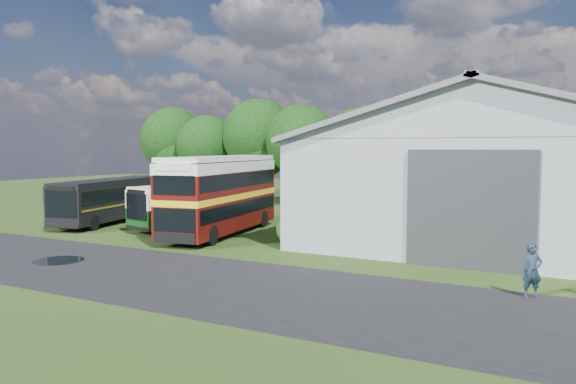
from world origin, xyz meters
The scene contains 16 objects.
ground centered at (0.00, 0.00, 0.00)m, with size 120.00×120.00×0.00m, color #243D13.
asphalt_road centered at (3.00, -3.00, 0.00)m, with size 60.00×8.00×0.02m, color black.
puddle centered at (-1.50, -3.00, 0.00)m, with size 2.20×2.20×0.01m, color black.
storage_shed centered at (15.00, 15.98, 4.17)m, with size 18.80×24.80×8.15m.
tree_left_a centered at (-18.00, 24.50, 5.87)m, with size 6.46×6.46×9.12m.
tree_left_b centered at (-13.00, 23.50, 5.25)m, with size 5.78×5.78×8.16m.
tree_mid centered at (-8.00, 24.80, 6.18)m, with size 6.80×6.80×9.60m.
tree_right_a centered at (-3.00, 23.80, 5.69)m, with size 6.26×6.26×8.83m.
tree_right_b centered at (2.00, 24.60, 5.44)m, with size 5.98×5.98×8.45m.
shrub_front centered at (5.60, 6.00, 0.00)m, with size 1.70×1.70×1.70m, color #194714.
shrub_mid centered at (5.60, 8.00, 0.00)m, with size 1.60×1.60×1.60m, color #194714.
shrub_back centered at (5.60, 10.00, 0.00)m, with size 1.80×1.80×1.80m, color #194714.
bus_green_single centered at (-2.51, 9.05, 1.48)m, with size 4.49×10.32×2.77m.
bus_maroon_double centered at (0.40, 6.89, 2.28)m, with size 4.41×10.95×4.58m.
bus_dark_single centered at (-9.29, 7.76, 1.57)m, with size 4.87×10.95×2.94m.
visitor_a centered at (17.76, 0.41, 0.92)m, with size 0.67×0.44×1.84m, color #1A2B39.
Camera 1 is at (19.42, -19.90, 5.08)m, focal length 35.00 mm.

